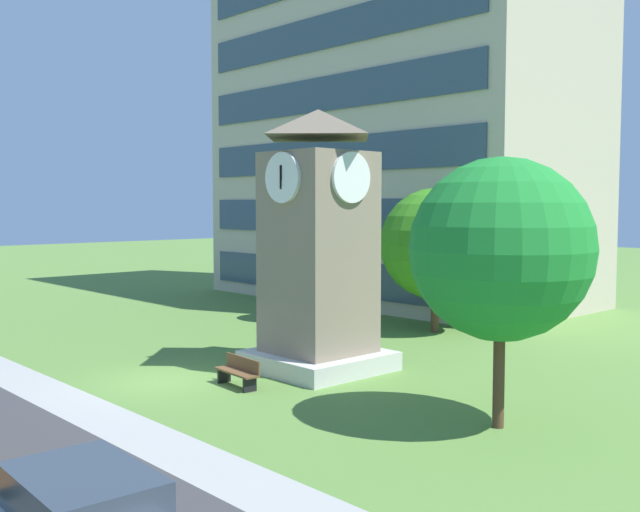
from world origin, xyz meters
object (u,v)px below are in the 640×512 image
clock_tower (318,257)px  tree_near_tower (501,249)px  tree_by_building (436,244)px  tree_streetside (316,242)px  park_bench (238,371)px

clock_tower → tree_near_tower: bearing=-7.9°
tree_by_building → clock_tower: bearing=-77.6°
tree_streetside → clock_tower: bearing=-41.8°
park_bench → tree_near_tower: tree_near_tower is taller
park_bench → tree_near_tower: 8.75m
tree_streetside → park_bench: bearing=-52.9°
tree_near_tower → tree_streetside: bearing=152.9°
park_bench → tree_near_tower: size_ratio=0.28×
tree_near_tower → clock_tower: bearing=172.1°
clock_tower → tree_streetside: (-7.43, 6.65, -0.01)m
tree_by_building → tree_near_tower: size_ratio=0.93×
clock_tower → tree_streetside: size_ratio=1.64×
tree_by_building → tree_near_tower: tree_near_tower is taller
park_bench → tree_streetside: size_ratio=0.36×
tree_by_building → tree_streetside: bearing=-162.5°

